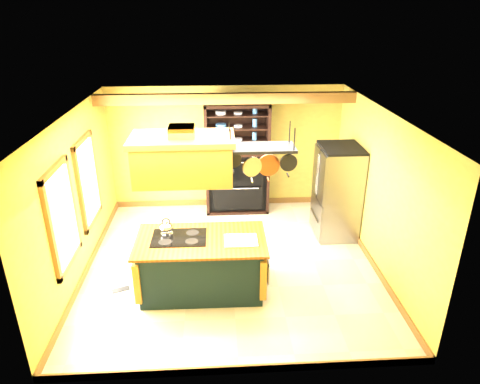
{
  "coord_description": "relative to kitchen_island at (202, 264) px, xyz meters",
  "views": [
    {
      "loc": [
        -0.23,
        -6.47,
        4.21
      ],
      "look_at": [
        0.18,
        0.3,
        1.25
      ],
      "focal_mm": 32.0,
      "sensor_mm": 36.0,
      "label": 1
    }
  ],
  "objects": [
    {
      "name": "hutch",
      "position": [
        0.72,
        2.95,
        0.45
      ],
      "size": [
        1.36,
        0.61,
        2.4
      ],
      "color": "black",
      "rests_on": "floor"
    },
    {
      "name": "refrigerator",
      "position": [
        2.59,
        1.7,
        0.4
      ],
      "size": [
        0.77,
        0.91,
        1.78
      ],
      "color": "gray",
      "rests_on": "floor"
    },
    {
      "name": "floor_register",
      "position": [
        -1.32,
        0.05,
        -0.46
      ],
      "size": [
        0.3,
        0.21,
        0.01
      ],
      "primitive_type": "cube",
      "rotation": [
        0.0,
        0.0,
        0.37
      ],
      "color": "black",
      "rests_on": "floor"
    },
    {
      "name": "wall_left",
      "position": [
        -2.01,
        0.71,
        0.88
      ],
      "size": [
        0.02,
        5.0,
        2.7
      ],
      "primitive_type": "cube",
      "color": "gold",
      "rests_on": "floor"
    },
    {
      "name": "kitchen_island",
      "position": [
        0.0,
        0.0,
        0.0
      ],
      "size": [
        2.02,
        1.14,
        1.11
      ],
      "rotation": [
        0.0,
        0.0,
        -0.01
      ],
      "color": "black",
      "rests_on": "floor"
    },
    {
      "name": "ceiling_beam",
      "position": [
        0.49,
        2.41,
        2.12
      ],
      "size": [
        5.0,
        0.15,
        0.2
      ],
      "primitive_type": "cube",
      "color": "brown",
      "rests_on": "ceiling"
    },
    {
      "name": "ceiling",
      "position": [
        0.49,
        0.71,
        2.23
      ],
      "size": [
        5.0,
        5.0,
        0.0
      ],
      "primitive_type": "plane",
      "rotation": [
        3.14,
        0.0,
        0.0
      ],
      "color": "white",
      "rests_on": "wall_back"
    },
    {
      "name": "wall_front",
      "position": [
        0.49,
        -1.79,
        0.88
      ],
      "size": [
        5.0,
        0.02,
        2.7
      ],
      "primitive_type": "cube",
      "color": "gold",
      "rests_on": "floor"
    },
    {
      "name": "window_far",
      "position": [
        -1.97,
        1.31,
        0.93
      ],
      "size": [
        0.06,
        1.06,
        1.56
      ],
      "color": "brown",
      "rests_on": "wall_left"
    },
    {
      "name": "wall_right",
      "position": [
        2.99,
        0.71,
        0.88
      ],
      "size": [
        0.02,
        5.0,
        2.7
      ],
      "primitive_type": "cube",
      "color": "gold",
      "rests_on": "floor"
    },
    {
      "name": "window_near",
      "position": [
        -1.97,
        -0.09,
        0.93
      ],
      "size": [
        0.06,
        1.06,
        1.56
      ],
      "color": "brown",
      "rests_on": "wall_left"
    },
    {
      "name": "wall_back",
      "position": [
        0.49,
        3.21,
        0.88
      ],
      "size": [
        5.0,
        0.02,
        2.7
      ],
      "primitive_type": "cube",
      "color": "gold",
      "rests_on": "floor"
    },
    {
      "name": "pot_rack",
      "position": [
        0.91,
        0.0,
        1.81
      ],
      "size": [
        1.03,
        0.49,
        0.79
      ],
      "color": "black",
      "rests_on": "ceiling"
    },
    {
      "name": "floor",
      "position": [
        0.49,
        0.71,
        -0.47
      ],
      "size": [
        5.0,
        5.0,
        0.0
      ],
      "primitive_type": "plane",
      "color": "beige",
      "rests_on": "ground"
    },
    {
      "name": "range_hood",
      "position": [
        -0.2,
        -0.0,
        1.78
      ],
      "size": [
        1.45,
        0.82,
        0.8
      ],
      "color": "#B8762E",
      "rests_on": "ceiling"
    }
  ]
}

